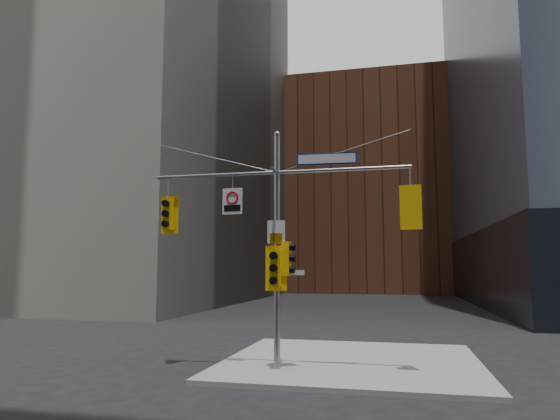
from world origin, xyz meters
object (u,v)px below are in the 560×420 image
at_px(signal_assembly, 277,224).
at_px(traffic_light_pole_front, 275,268).
at_px(traffic_light_pole_side, 288,259).
at_px(traffic_light_east_arm, 411,208).
at_px(street_sign_blade, 327,159).
at_px(traffic_light_west_arm, 168,214).
at_px(regulatory_sign_arm, 232,200).

distance_m(signal_assembly, traffic_light_pole_front, 1.36).
xyz_separation_m(signal_assembly, traffic_light_pole_front, (-0.00, -0.27, -1.33)).
distance_m(traffic_light_pole_side, traffic_light_pole_front, 0.51).
xyz_separation_m(traffic_light_east_arm, street_sign_blade, (-2.41, 0.00, 1.55)).
bearing_deg(traffic_light_west_arm, street_sign_blade, -2.02).
xyz_separation_m(traffic_light_east_arm, traffic_light_pole_side, (-3.62, 0.00, -1.43)).
distance_m(traffic_light_east_arm, street_sign_blade, 2.87).
bearing_deg(traffic_light_west_arm, traffic_light_pole_side, -2.02).
bearing_deg(traffic_light_west_arm, traffic_light_east_arm, -2.01).
xyz_separation_m(traffic_light_east_arm, regulatory_sign_arm, (-5.37, -0.02, 0.38)).
height_order(traffic_light_pole_front, street_sign_blade, street_sign_blade).
relative_size(traffic_light_west_arm, regulatory_sign_arm, 1.49).
height_order(street_sign_blade, regulatory_sign_arm, street_sign_blade).
bearing_deg(traffic_light_east_arm, street_sign_blade, 3.78).
xyz_separation_m(street_sign_blade, regulatory_sign_arm, (-2.96, -0.02, -1.17)).
bearing_deg(regulatory_sign_arm, street_sign_blade, 4.00).
relative_size(signal_assembly, regulatory_sign_arm, 9.79).
distance_m(traffic_light_west_arm, traffic_light_pole_side, 4.18).
bearing_deg(signal_assembly, traffic_light_east_arm, 0.01).
xyz_separation_m(signal_assembly, traffic_light_pole_side, (0.32, 0.01, -1.05)).
bearing_deg(traffic_light_pole_side, signal_assembly, 93.16).
relative_size(traffic_light_pole_side, regulatory_sign_arm, 1.23).
relative_size(traffic_light_west_arm, traffic_light_pole_front, 0.91).
distance_m(traffic_light_west_arm, traffic_light_pole_front, 4.00).
bearing_deg(signal_assembly, traffic_light_pole_front, -90.06).
distance_m(traffic_light_pole_front, street_sign_blade, 3.62).
xyz_separation_m(traffic_light_pole_front, street_sign_blade, (1.53, 0.27, 3.27)).
bearing_deg(traffic_light_east_arm, traffic_light_west_arm, 3.74).
height_order(traffic_light_west_arm, traffic_light_pole_front, traffic_light_west_arm).
relative_size(traffic_light_pole_side, street_sign_blade, 0.55).
bearing_deg(traffic_light_pole_front, traffic_light_east_arm, 1.42).
relative_size(signal_assembly, traffic_light_west_arm, 6.57).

